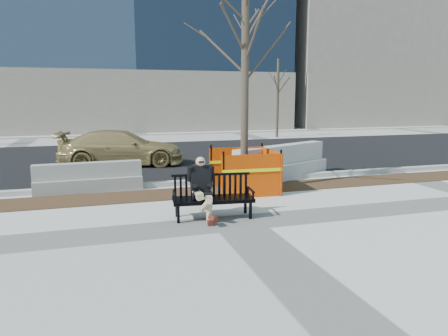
{
  "coord_description": "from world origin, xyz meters",
  "views": [
    {
      "loc": [
        -2.34,
        -6.96,
        2.32
      ],
      "look_at": [
        0.06,
        1.02,
        0.86
      ],
      "focal_mm": 32.83,
      "sensor_mm": 36.0,
      "label": 1
    }
  ],
  "objects_px": {
    "tree_fence": "(244,191)",
    "bench": "(213,218)",
    "jersey_barrier_left": "(90,191)",
    "sedan": "(122,165)",
    "jersey_barrier_right": "(280,179)",
    "seated_man": "(202,218)"
  },
  "relations": [
    {
      "from": "sedan",
      "to": "jersey_barrier_left",
      "type": "height_order",
      "value": "sedan"
    },
    {
      "from": "bench",
      "to": "tree_fence",
      "type": "distance_m",
      "value": 2.4
    },
    {
      "from": "tree_fence",
      "to": "jersey_barrier_left",
      "type": "distance_m",
      "value": 3.84
    },
    {
      "from": "seated_man",
      "to": "jersey_barrier_left",
      "type": "xyz_separation_m",
      "value": [
        -2.13,
        2.99,
        0.0
      ]
    },
    {
      "from": "jersey_barrier_left",
      "to": "tree_fence",
      "type": "bearing_deg",
      "value": -18.54
    },
    {
      "from": "sedan",
      "to": "jersey_barrier_right",
      "type": "distance_m",
      "value": 5.63
    },
    {
      "from": "sedan",
      "to": "jersey_barrier_right",
      "type": "bearing_deg",
      "value": -123.85
    },
    {
      "from": "bench",
      "to": "jersey_barrier_right",
      "type": "distance_m",
      "value": 4.2
    },
    {
      "from": "sedan",
      "to": "jersey_barrier_left",
      "type": "distance_m",
      "value": 3.93
    },
    {
      "from": "sedan",
      "to": "jersey_barrier_right",
      "type": "height_order",
      "value": "sedan"
    },
    {
      "from": "bench",
      "to": "seated_man",
      "type": "height_order",
      "value": "seated_man"
    },
    {
      "from": "seated_man",
      "to": "jersey_barrier_right",
      "type": "height_order",
      "value": "seated_man"
    },
    {
      "from": "tree_fence",
      "to": "sedan",
      "type": "height_order",
      "value": "tree_fence"
    },
    {
      "from": "bench",
      "to": "seated_man",
      "type": "distance_m",
      "value": 0.22
    },
    {
      "from": "bench",
      "to": "jersey_barrier_left",
      "type": "height_order",
      "value": "bench"
    },
    {
      "from": "tree_fence",
      "to": "sedan",
      "type": "bearing_deg",
      "value": 118.98
    },
    {
      "from": "tree_fence",
      "to": "jersey_barrier_left",
      "type": "height_order",
      "value": "tree_fence"
    },
    {
      "from": "bench",
      "to": "tree_fence",
      "type": "xyz_separation_m",
      "value": [
        1.34,
        1.99,
        0.0
      ]
    },
    {
      "from": "bench",
      "to": "sedan",
      "type": "relative_size",
      "value": 0.38
    },
    {
      "from": "tree_fence",
      "to": "bench",
      "type": "bearing_deg",
      "value": -123.93
    },
    {
      "from": "seated_man",
      "to": "tree_fence",
      "type": "relative_size",
      "value": 0.21
    },
    {
      "from": "jersey_barrier_left",
      "to": "jersey_barrier_right",
      "type": "relative_size",
      "value": 0.75
    }
  ]
}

